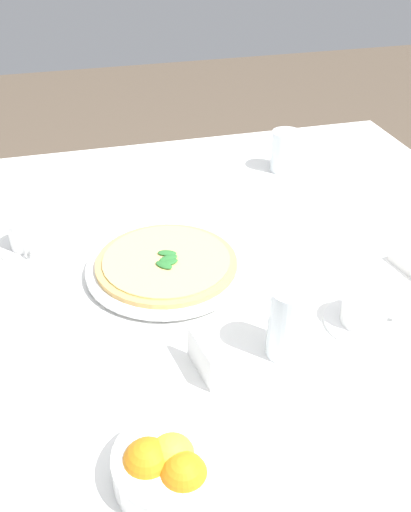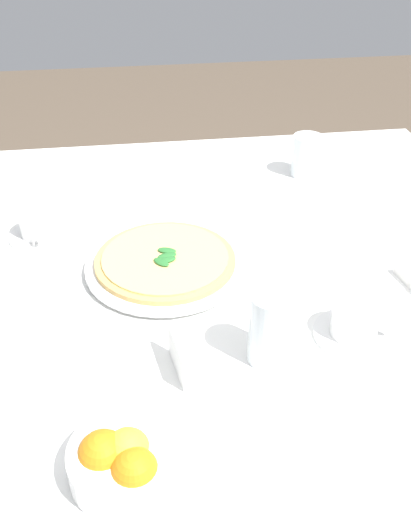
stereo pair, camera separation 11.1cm
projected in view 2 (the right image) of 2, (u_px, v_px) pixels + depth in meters
The scene contains 10 objects.
ground_plane at pixel (234, 485), 1.55m from camera, with size 8.00×8.00×0.00m, color brown.
dining_table at pixel (242, 307), 1.20m from camera, with size 1.21×1.21×0.74m.
pizza_plate at pixel (166, 265), 1.10m from camera, with size 0.30×0.30×0.02m.
pizza at pixel (165, 259), 1.09m from camera, with size 0.27×0.27×0.02m.
coffee_cup_back_corner at pixel (39, 225), 1.19m from camera, with size 0.13×0.13×0.06m.
coffee_cup_near_right at pixel (355, 323), 0.94m from camera, with size 0.13×0.13×0.06m.
water_glass_far_right at pixel (306, 158), 1.42m from camera, with size 0.07×0.07×0.10m.
water_glass_near_left at pixel (270, 332), 0.88m from camera, with size 0.07×0.07×0.12m.
citrus_bowl at pixel (125, 460), 0.72m from camera, with size 0.15×0.15×0.07m.
menu_card at pixel (177, 357), 0.87m from camera, with size 0.02×0.09×0.06m.
Camera 2 is at (0.21, 0.92, 1.38)m, focal length 40.46 mm.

